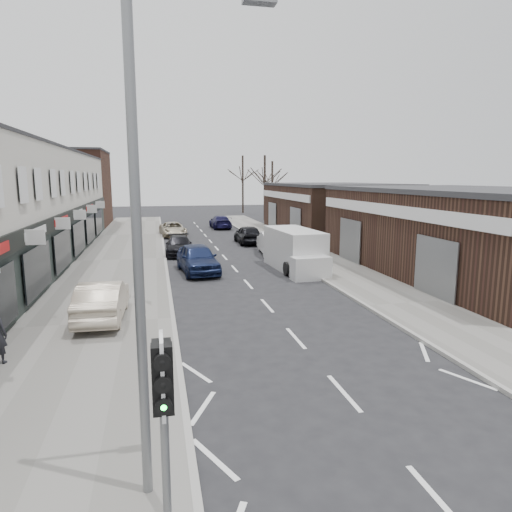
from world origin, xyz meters
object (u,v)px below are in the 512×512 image
parked_car_right_a (273,243)px  parked_car_right_c (220,222)px  parked_car_left_b (179,246)px  street_lamp (148,222)px  parked_car_right_b (248,234)px  white_van (295,251)px  parked_car_left_a (198,258)px  traffic_light (163,394)px  sedan_on_pavement (102,300)px  warning_sign (139,251)px  parked_car_left_c (173,229)px

parked_car_right_a → parked_car_right_c: bearing=-80.3°
parked_car_left_b → parked_car_right_c: parked_car_right_c is taller
street_lamp → parked_car_right_b: size_ratio=1.82×
street_lamp → white_van: size_ratio=1.31×
parked_car_left_a → parked_car_right_a: size_ratio=0.98×
traffic_light → parked_car_right_b: 30.92m
parked_car_right_b → parked_car_left_b: bearing=36.4°
parked_car_right_a → white_van: bearing=94.3°
parked_car_right_b → street_lamp: bearing=75.5°
parked_car_left_a → sedan_on_pavement: bearing=-123.2°
traffic_light → street_lamp: street_lamp is taller
warning_sign → parked_car_right_c: bearing=75.1°
traffic_light → parked_car_left_c: size_ratio=0.67×
street_lamp → white_van: (7.93, 17.83, -3.52)m
parked_car_right_a → parked_car_right_c: size_ratio=1.05×
white_van → sedan_on_pavement: (-9.84, -7.83, -0.26)m
parked_car_left_a → parked_car_right_c: parked_car_left_a is taller
white_van → parked_car_left_c: (-6.34, 16.99, -0.46)m
parked_car_right_a → parked_car_right_c: 17.05m
white_van → parked_car_right_b: 11.00m
warning_sign → parked_car_left_b: 12.04m
parked_car_right_a → sedan_on_pavement: bearing=58.9°
street_lamp → parked_car_left_c: 35.08m
traffic_light → street_lamp: size_ratio=0.39×
traffic_light → white_van: 20.62m
parked_car_right_b → white_van: bearing=92.8°
parked_car_left_a → warning_sign: bearing=-124.6°
parked_car_left_a → parked_car_right_b: parked_car_left_a is taller
parked_car_left_c → parked_car_right_c: (5.14, 5.65, 0.03)m
parked_car_right_c → parked_car_right_a: bearing=93.3°
parked_car_left_b → parked_car_left_c: size_ratio=0.96×
sedan_on_pavement → parked_car_right_b: sedan_on_pavement is taller
street_lamp → parked_car_right_c: bearing=80.6°
traffic_light → sedan_on_pavement: bearing=100.3°
white_van → parked_car_right_c: (-1.20, 22.64, -0.43)m
parked_car_left_b → traffic_light: bearing=-90.7°
parked_car_right_b → traffic_light: bearing=76.3°
parked_car_left_b → parked_car_right_b: size_ratio=1.00×
parked_car_right_c → parked_car_left_b: bearing=71.1°
traffic_light → parked_car_left_c: (1.46, 36.03, -1.77)m
traffic_light → warning_sign: bearing=93.1°
traffic_light → warning_sign: (-0.76, 14.02, -0.21)m
traffic_light → sedan_on_pavement: size_ratio=0.71×
white_van → parked_car_left_c: white_van is taller
white_van → parked_car_right_a: size_ratio=1.26×
parked_car_right_c → warning_sign: bearing=74.1°
warning_sign → parked_car_left_a: bearing=61.2°
warning_sign → parked_car_left_a: (2.96, 5.39, -1.39)m
white_van → parked_car_right_b: (-0.58, 10.98, -0.35)m
traffic_light → parked_car_right_a: (7.90, 24.68, -1.61)m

